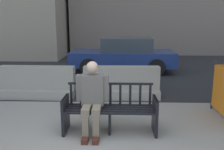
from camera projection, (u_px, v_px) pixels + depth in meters
name	position (u px, v px, depth m)	size (l,w,h in m)	color
street_asphalt	(106.00, 63.00, 12.17)	(120.00, 12.00, 0.01)	#28282B
street_bench	(110.00, 111.00, 4.57)	(1.69, 0.54, 0.88)	black
seated_person	(92.00, 96.00, 4.47)	(0.58, 0.72, 1.31)	#66605B
jersey_barrier_centre	(121.00, 85.00, 6.65)	(2.00, 0.69, 0.84)	#9E998E
jersey_barrier_left	(38.00, 85.00, 6.68)	(2.02, 0.74, 0.84)	#9E998E
car_sedan_mid	(124.00, 55.00, 9.98)	(4.11, 1.90, 1.36)	navy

